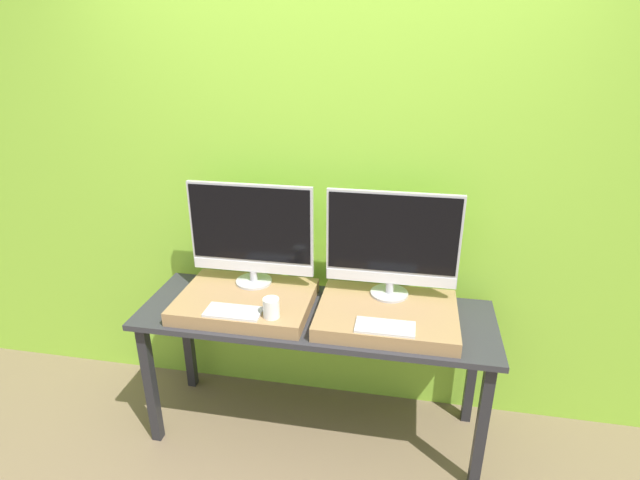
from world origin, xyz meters
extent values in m
plane|color=#756047|center=(0.00, 0.00, 0.00)|extent=(12.00, 12.00, 0.00)
cube|color=#8CC638|center=(0.00, 0.65, 1.30)|extent=(8.00, 0.04, 2.60)
cube|color=#2D2D33|center=(0.00, 0.29, 0.73)|extent=(1.78, 0.58, 0.03)
cube|color=#232328|center=(-0.83, 0.06, 0.36)|extent=(0.05, 0.05, 0.71)
cube|color=#232328|center=(0.83, 0.06, 0.36)|extent=(0.05, 0.05, 0.71)
cube|color=#232328|center=(-0.83, 0.52, 0.36)|extent=(0.05, 0.05, 0.71)
cube|color=#232328|center=(0.83, 0.52, 0.36)|extent=(0.05, 0.05, 0.71)
cube|color=#99754C|center=(-0.36, 0.28, 0.78)|extent=(0.67, 0.50, 0.07)
cylinder|color=#B2B2B7|center=(-0.36, 0.42, 0.82)|extent=(0.19, 0.19, 0.01)
cylinder|color=#B2B2B7|center=(-0.36, 0.42, 0.85)|extent=(0.04, 0.04, 0.05)
cube|color=#B2B2B7|center=(-0.36, 0.42, 1.12)|extent=(0.65, 0.02, 0.48)
cube|color=black|center=(-0.36, 0.41, 1.15)|extent=(0.62, 0.00, 0.39)
cube|color=silver|center=(-0.36, 0.41, 0.91)|extent=(0.64, 0.00, 0.06)
cube|color=silver|center=(-0.36, 0.10, 0.82)|extent=(0.27, 0.13, 0.01)
cube|color=#B2B2B7|center=(-0.36, 0.10, 0.83)|extent=(0.26, 0.11, 0.00)
cylinder|color=white|center=(-0.17, 0.10, 0.86)|extent=(0.08, 0.08, 0.10)
cube|color=#99754C|center=(0.36, 0.28, 0.78)|extent=(0.67, 0.50, 0.07)
cylinder|color=#B2B2B7|center=(0.36, 0.42, 0.82)|extent=(0.19, 0.19, 0.01)
cylinder|color=#B2B2B7|center=(0.36, 0.42, 0.85)|extent=(0.04, 0.04, 0.05)
cube|color=#B2B2B7|center=(0.36, 0.42, 1.12)|extent=(0.65, 0.02, 0.48)
cube|color=black|center=(0.36, 0.41, 1.15)|extent=(0.62, 0.00, 0.39)
cube|color=silver|center=(0.36, 0.41, 0.91)|extent=(0.64, 0.00, 0.06)
cube|color=silver|center=(0.36, 0.10, 0.82)|extent=(0.27, 0.13, 0.01)
cube|color=#B2B2B7|center=(0.36, 0.10, 0.83)|extent=(0.26, 0.11, 0.00)
camera|label=1|loc=(0.43, -1.84, 2.05)|focal=28.00mm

